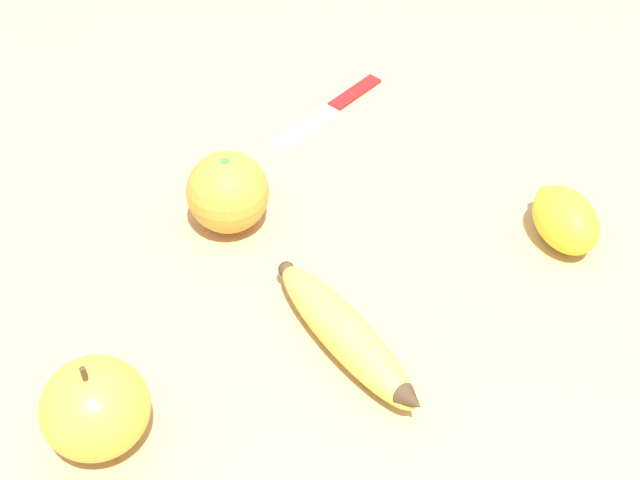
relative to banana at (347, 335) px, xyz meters
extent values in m
plane|color=tan|center=(0.06, -0.04, -0.02)|extent=(3.00, 3.00, 0.00)
ellipsoid|color=#DBCC4C|center=(0.00, 0.00, 0.00)|extent=(0.18, 0.08, 0.04)
cone|color=#47331E|center=(-0.08, 0.02, 0.01)|extent=(0.03, 0.03, 0.03)
sphere|color=#47331E|center=(0.09, -0.02, 0.00)|extent=(0.02, 0.02, 0.02)
sphere|color=orange|center=(0.18, -0.04, 0.02)|extent=(0.08, 0.08, 0.08)
cylinder|color=#3D8438|center=(0.18, -0.04, 0.06)|extent=(0.01, 0.01, 0.00)
ellipsoid|color=gold|center=(0.09, 0.19, 0.02)|extent=(0.08, 0.08, 0.07)
cylinder|color=#4C3319|center=(0.09, 0.19, 0.06)|extent=(0.00, 0.00, 0.01)
ellipsoid|color=yellow|center=(-0.07, -0.23, 0.01)|extent=(0.09, 0.08, 0.05)
sphere|color=yellow|center=(-0.04, -0.25, 0.01)|extent=(0.02, 0.02, 0.02)
cube|color=silver|center=(0.23, -0.19, -0.02)|extent=(0.02, 0.09, 0.00)
cube|color=red|center=(0.22, -0.28, -0.02)|extent=(0.02, 0.07, 0.01)
camera|label=1|loc=(-0.29, 0.36, 0.59)|focal=50.00mm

